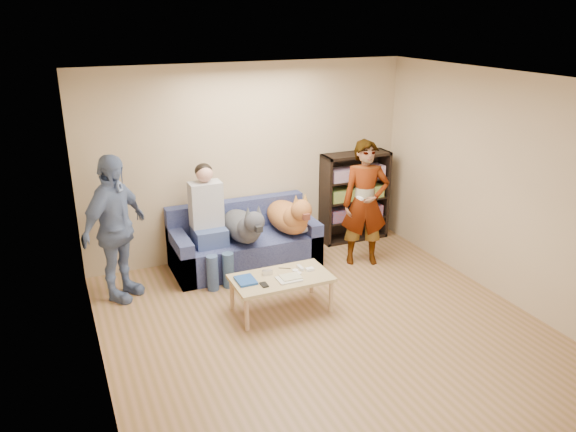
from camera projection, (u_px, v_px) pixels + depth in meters
name	position (u px, v px, depth m)	size (l,w,h in m)	color
ground	(334.00, 338.00, 5.83)	(5.00, 5.00, 0.00)	olive
ceiling	(342.00, 83.00, 4.94)	(5.00, 5.00, 0.00)	white
wall_back	(249.00, 161.00, 7.54)	(4.50, 4.50, 0.00)	tan
wall_front	(544.00, 360.00, 3.23)	(4.50, 4.50, 0.00)	tan
wall_left	(93.00, 260.00, 4.54)	(5.00, 5.00, 0.00)	tan
wall_right	(517.00, 193.00, 6.23)	(5.00, 5.00, 0.00)	tan
blanket	(299.00, 227.00, 7.47)	(0.41, 0.35, 0.14)	#BAB9BE
person_standing_right	(365.00, 203.00, 7.33)	(0.61, 0.40, 1.67)	gray
person_standing_left	(115.00, 229.00, 6.38)	(1.01, 0.42, 1.73)	#6D82AE
held_controller	(360.00, 198.00, 7.03)	(0.04, 0.11, 0.03)	white
notebook_blue	(246.00, 280.00, 6.12)	(0.20, 0.26, 0.03)	#1C489C
papers	(289.00, 279.00, 6.16)	(0.26, 0.20, 0.01)	silver
magazine	(291.00, 277.00, 6.18)	(0.22, 0.17, 0.01)	beige
camera_silver	(267.00, 272.00, 6.28)	(0.11, 0.06, 0.05)	silver
controller_a	(300.00, 268.00, 6.42)	(0.04, 0.13, 0.03)	silver
controller_b	(310.00, 269.00, 6.38)	(0.09, 0.06, 0.03)	white
headphone_cup_a	(298.00, 273.00, 6.29)	(0.07, 0.07, 0.02)	white
headphone_cup_b	(295.00, 271.00, 6.35)	(0.07, 0.07, 0.02)	white
pen_orange	(285.00, 283.00, 6.08)	(0.01, 0.01, 0.14)	#BF4D1B
pen_black	(285.00, 268.00, 6.43)	(0.01, 0.01, 0.14)	black
wallet	(264.00, 285.00, 6.03)	(0.07, 0.12, 0.01)	black
sofa	(244.00, 245.00, 7.44)	(1.90, 0.85, 0.82)	#515B93
person_seated	(209.00, 218.00, 6.98)	(0.40, 0.73, 1.47)	#3D5787
dog_gray	(244.00, 226.00, 7.10)	(0.42, 1.25, 0.60)	#494C53
dog_tan	(290.00, 216.00, 7.40)	(0.44, 1.18, 0.64)	#C6803C
coffee_table	(281.00, 280.00, 6.25)	(1.10, 0.60, 0.42)	tan
bookshelf	(354.00, 195.00, 8.19)	(1.00, 0.34, 1.30)	black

